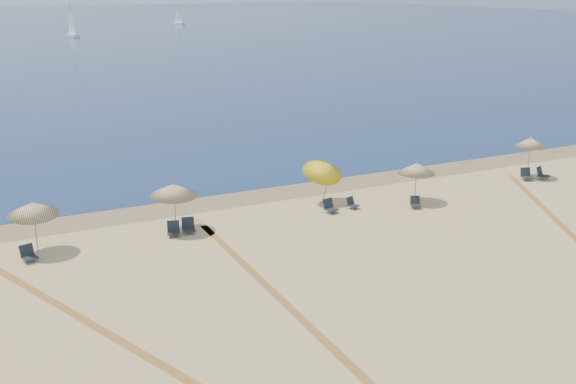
# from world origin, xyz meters

# --- Properties ---
(wet_sand) EXTENTS (500.00, 500.00, 0.00)m
(wet_sand) POSITION_xyz_m (0.00, 24.00, 0.00)
(wet_sand) COLOR olive
(wet_sand) RESTS_ON ground
(umbrella_1) EXTENTS (2.13, 2.18, 2.42)m
(umbrella_1) POSITION_xyz_m (-11.90, 20.47, 2.04)
(umbrella_1) COLOR gray
(umbrella_1) RESTS_ON ground
(umbrella_2) EXTENTS (2.22, 2.26, 2.40)m
(umbrella_2) POSITION_xyz_m (-5.70, 20.47, 2.05)
(umbrella_2) COLOR gray
(umbrella_2) RESTS_ON ground
(umbrella_3) EXTENTS (2.13, 2.16, 2.62)m
(umbrella_3) POSITION_xyz_m (2.65, 21.18, 1.91)
(umbrella_3) COLOR gray
(umbrella_3) RESTS_ON ground
(umbrella_4) EXTENTS (2.01, 2.01, 2.23)m
(umbrella_4) POSITION_xyz_m (7.17, 19.12, 1.89)
(umbrella_4) COLOR gray
(umbrella_4) RESTS_ON ground
(umbrella_5) EXTENTS (1.87, 1.87, 2.51)m
(umbrella_5) POSITION_xyz_m (16.27, 20.13, 2.17)
(umbrella_5) COLOR gray
(umbrella_5) RESTS_ON ground
(chair_2) EXTENTS (0.73, 0.80, 0.69)m
(chair_2) POSITION_xyz_m (-12.35, 19.74, 0.31)
(chair_2) COLOR black
(chair_2) RESTS_ON ground
(chair_3) EXTENTS (0.74, 0.80, 0.68)m
(chair_3) POSITION_xyz_m (-5.97, 19.95, 0.30)
(chair_3) COLOR black
(chair_3) RESTS_ON ground
(chair_4) EXTENTS (0.72, 0.80, 0.71)m
(chair_4) POSITION_xyz_m (-5.21, 20.04, 0.31)
(chair_4) COLOR black
(chair_4) RESTS_ON ground
(chair_5) EXTENTS (0.69, 0.78, 0.70)m
(chair_5) POSITION_xyz_m (2.23, 19.67, 0.31)
(chair_5) COLOR black
(chair_5) RESTS_ON ground
(chair_6) EXTENTS (0.64, 0.70, 0.59)m
(chair_6) POSITION_xyz_m (3.60, 19.73, 0.26)
(chair_6) COLOR black
(chair_6) RESTS_ON ground
(chair_7) EXTENTS (0.71, 0.75, 0.61)m
(chair_7) POSITION_xyz_m (6.63, 18.34, 0.27)
(chair_7) COLOR black
(chair_7) RESTS_ON ground
(chair_8) EXTENTS (0.80, 0.86, 0.71)m
(chair_8) POSITION_xyz_m (15.78, 19.73, 0.31)
(chair_8) COLOR black
(chair_8) RESTS_ON ground
(chair_9) EXTENTS (0.81, 0.87, 0.73)m
(chair_9) POSITION_xyz_m (16.79, 19.48, 0.32)
(chair_9) COLOR black
(chair_9) RESTS_ON ground
(sailboat_0) EXTENTS (2.71, 4.56, 6.64)m
(sailboat_0) POSITION_xyz_m (48.57, 193.91, 2.01)
(sailboat_0) COLOR white
(sailboat_0) RESTS_ON ocean
(sailboat_2) EXTENTS (2.38, 5.44, 7.86)m
(sailboat_2) POSITION_xyz_m (10.96, 153.85, 2.38)
(sailboat_2) COLOR white
(sailboat_2) RESTS_ON ocean
(tire_tracks) EXTENTS (56.64, 40.40, 0.00)m
(tire_tracks) POSITION_xyz_m (-1.88, 8.70, 0.00)
(tire_tracks) COLOR tan
(tire_tracks) RESTS_ON ground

